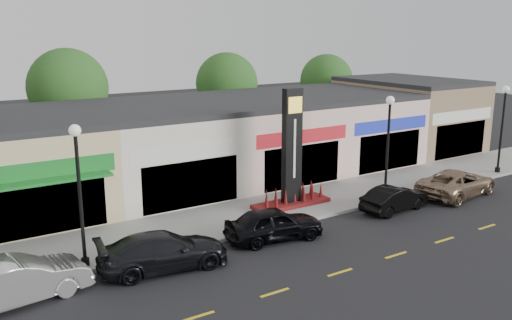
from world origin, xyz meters
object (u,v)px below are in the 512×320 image
object	(u,v)px
lamp_east_near	(388,137)
lamp_east_far	(503,120)
car_dark_sedan	(163,251)
car_black_conv	(395,199)
lamp_west_near	(79,182)
car_white_van	(17,281)
pylon_sign	(292,165)
car_black_sedan	(274,224)
car_gold_suv	(457,183)

from	to	relation	value
lamp_east_near	lamp_east_far	bearing A→B (deg)	0.00
lamp_east_near	car_dark_sedan	world-z (taller)	lamp_east_near
car_black_conv	lamp_west_near	bearing A→B (deg)	79.78
lamp_east_far	car_white_van	distance (m)	28.77
lamp_east_near	lamp_east_far	size ratio (longest dim) A/B	1.00
lamp_east_near	lamp_east_far	distance (m)	10.00
lamp_west_near	pylon_sign	world-z (taller)	pylon_sign
lamp_east_far	car_dark_sedan	xyz separation A→B (m)	(-23.46, -1.59, -2.75)
lamp_west_near	car_white_van	size ratio (longest dim) A/B	1.16
car_white_van	car_black_conv	bearing A→B (deg)	-97.91
lamp_west_near	car_white_van	bearing A→B (deg)	-151.96
lamp_west_near	pylon_sign	bearing A→B (deg)	8.77
lamp_east_far	car_black_conv	world-z (taller)	lamp_east_far
car_black_sedan	car_gold_suv	distance (m)	12.20
lamp_east_near	car_black_conv	distance (m)	3.34
lamp_west_near	car_black_conv	bearing A→B (deg)	-5.73
pylon_sign	car_gold_suv	distance (m)	9.65
lamp_west_near	pylon_sign	distance (m)	11.19
car_white_van	car_dark_sedan	distance (m)	5.15
car_black_conv	car_gold_suv	distance (m)	4.85
lamp_east_near	pylon_sign	bearing A→B (deg)	161.25
lamp_east_far	lamp_west_near	bearing A→B (deg)	180.00
car_black_sedan	lamp_east_far	bearing A→B (deg)	-76.57
pylon_sign	car_dark_sedan	xyz separation A→B (m)	(-8.46, -3.29, -1.55)
car_dark_sedan	car_black_sedan	world-z (taller)	car_black_sedan
lamp_east_far	car_dark_sedan	world-z (taller)	lamp_east_far
lamp_west_near	car_dark_sedan	world-z (taller)	lamp_west_near
car_dark_sedan	car_black_conv	xyz separation A→B (m)	(12.57, 0.08, -0.08)
car_white_van	car_gold_suv	xyz separation A→B (m)	(22.57, -0.14, -0.05)
lamp_east_near	car_white_van	bearing A→B (deg)	-175.74
lamp_east_far	car_black_sedan	bearing A→B (deg)	-175.48
lamp_west_near	lamp_east_near	distance (m)	16.00
lamp_east_near	car_black_sedan	world-z (taller)	lamp_east_near
car_dark_sedan	car_white_van	bearing A→B (deg)	95.34
car_white_van	car_dark_sedan	world-z (taller)	car_white_van
lamp_west_near	car_black_sedan	size ratio (longest dim) A/B	1.27
car_black_sedan	lamp_east_near	bearing A→B (deg)	-71.16
pylon_sign	car_gold_suv	size ratio (longest dim) A/B	1.15
lamp_east_far	car_dark_sedan	size ratio (longest dim) A/B	1.10
car_black_conv	car_gold_suv	world-z (taller)	car_gold_suv
lamp_west_near	car_gold_suv	distance (m)	20.21
lamp_west_near	car_gold_suv	xyz separation A→B (m)	(19.96, -1.53, -2.75)
car_dark_sedan	lamp_east_far	bearing A→B (deg)	-78.50
lamp_west_near	car_gold_suv	world-z (taller)	lamp_west_near
lamp_east_near	lamp_east_far	world-z (taller)	same
car_dark_sedan	car_black_conv	world-z (taller)	car_dark_sedan
lamp_east_far	car_white_van	xyz separation A→B (m)	(-28.60, -1.39, -2.70)
car_white_van	car_black_sedan	bearing A→B (deg)	-97.81
pylon_sign	car_white_van	bearing A→B (deg)	-167.23
pylon_sign	lamp_east_near	bearing A→B (deg)	-18.75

